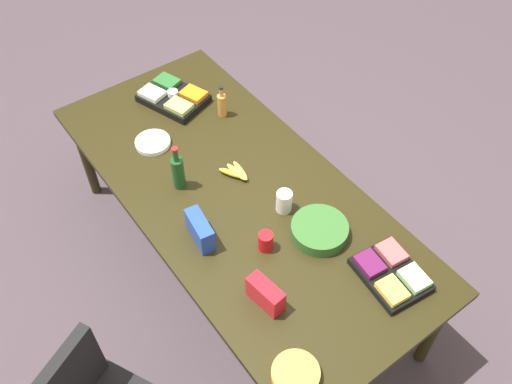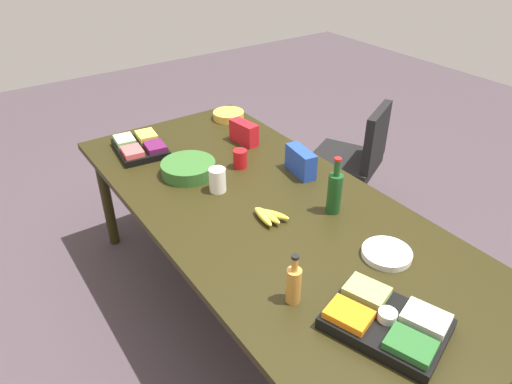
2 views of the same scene
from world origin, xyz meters
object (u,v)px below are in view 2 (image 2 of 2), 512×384
(veggie_tray, at_px, (386,322))
(conference_table, at_px, (268,217))
(chip_bag_blue, at_px, (301,162))
(red_solo_cup, at_px, (240,159))
(banana_bunch, at_px, (268,216))
(chip_bowl, at_px, (229,115))
(wine_bottle, at_px, (335,192))
(salad_bowl, at_px, (188,168))
(chip_bag_red, at_px, (244,133))
(paper_plate_stack, at_px, (387,253))
(dressing_bottle, at_px, (294,284))
(mayo_jar, at_px, (217,180))
(office_chair, at_px, (349,171))
(fruit_platter, at_px, (140,147))

(veggie_tray, bearing_deg, conference_table, 172.65)
(chip_bag_blue, bearing_deg, red_solo_cup, -136.23)
(banana_bunch, bearing_deg, chip_bag_blue, 122.51)
(veggie_tray, xyz_separation_m, chip_bowl, (-1.97, 0.54, -0.01))
(conference_table, distance_m, red_solo_cup, 0.46)
(conference_table, xyz_separation_m, wine_bottle, (0.22, 0.25, 0.18))
(salad_bowl, xyz_separation_m, chip_bag_red, (-0.16, 0.48, 0.03))
(red_solo_cup, distance_m, paper_plate_stack, 1.05)
(chip_bag_blue, distance_m, chip_bag_red, 0.52)
(chip_bag_blue, distance_m, salad_bowl, 0.64)
(dressing_bottle, height_order, banana_bunch, dressing_bottle)
(wine_bottle, bearing_deg, chip_bag_red, 176.06)
(conference_table, bearing_deg, dressing_bottle, -27.31)
(mayo_jar, height_order, paper_plate_stack, mayo_jar)
(chip_bowl, distance_m, chip_bag_red, 0.40)
(dressing_bottle, distance_m, chip_bag_blue, 1.01)
(salad_bowl, bearing_deg, red_solo_cup, 70.17)
(chip_bag_red, height_order, paper_plate_stack, chip_bag_red)
(veggie_tray, relative_size, paper_plate_stack, 2.25)
(veggie_tray, xyz_separation_m, red_solo_cup, (-1.33, 0.23, 0.02))
(office_chair, distance_m, salad_bowl, 1.46)
(conference_table, distance_m, dressing_bottle, 0.68)
(red_solo_cup, bearing_deg, chip_bag_blue, 43.77)
(fruit_platter, xyz_separation_m, red_solo_cup, (0.52, 0.40, 0.02))
(chip_bag_blue, height_order, veggie_tray, chip_bag_blue)
(office_chair, height_order, fruit_platter, office_chair)
(fruit_platter, relative_size, chip_bag_blue, 1.77)
(paper_plate_stack, bearing_deg, mayo_jar, -159.56)
(salad_bowl, relative_size, chip_bag_red, 1.55)
(fruit_platter, distance_m, mayo_jar, 0.69)
(veggie_tray, relative_size, red_solo_cup, 4.50)
(office_chair, bearing_deg, mayo_jar, -77.38)
(chip_bag_blue, bearing_deg, salad_bowl, -124.05)
(salad_bowl, relative_size, paper_plate_stack, 1.41)
(fruit_platter, height_order, chip_bag_blue, chip_bag_blue)
(conference_table, relative_size, office_chair, 2.95)
(office_chair, height_order, chip_bag_blue, chip_bag_blue)
(chip_bag_blue, height_order, chip_bowl, chip_bag_blue)
(red_solo_cup, height_order, paper_plate_stack, red_solo_cup)
(chip_bowl, bearing_deg, salad_bowl, -48.20)
(mayo_jar, distance_m, veggie_tray, 1.18)
(chip_bag_blue, distance_m, chip_bowl, 0.90)
(conference_table, xyz_separation_m, chip_bowl, (-1.07, 0.43, 0.09))
(fruit_platter, xyz_separation_m, mayo_jar, (0.67, 0.16, 0.03))
(mayo_jar, bearing_deg, banana_bunch, 9.86)
(fruit_platter, distance_m, red_solo_cup, 0.66)
(fruit_platter, height_order, red_solo_cup, red_solo_cup)
(office_chair, distance_m, mayo_jar, 1.46)
(chip_bag_red, bearing_deg, chip_bag_blue, 5.15)
(conference_table, relative_size, chip_bag_blue, 11.71)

